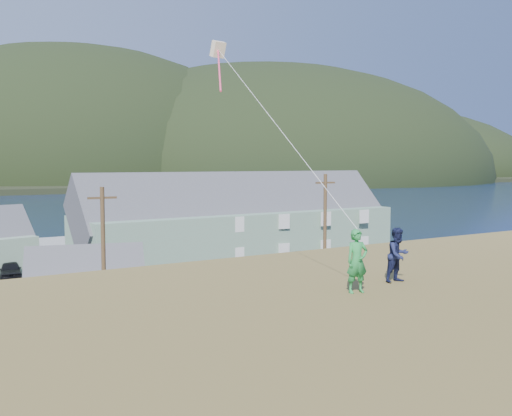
{
  "coord_description": "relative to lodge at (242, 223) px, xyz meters",
  "views": [
    {
      "loc": [
        -9.59,
        -29.47,
        10.41
      ],
      "look_at": [
        1.01,
        -11.81,
        8.8
      ],
      "focal_mm": 40.0,
      "sensor_mm": 36.0,
      "label": 1
    }
  ],
  "objects": [
    {
      "name": "ground",
      "position": [
        -18.4,
        -19.94,
        -4.45
      ],
      "size": [
        900.0,
        900.0,
        0.0
      ],
      "primitive_type": "plane",
      "color": "#0A1638",
      "rests_on": "ground"
    },
    {
      "name": "waterfront_lot",
      "position": [
        -18.4,
        -2.94,
        -4.39
      ],
      "size": [
        72.0,
        36.0,
        0.12
      ],
      "primitive_type": "cube",
      "color": "#28282B",
      "rests_on": "ground"
    },
    {
      "name": "utility_poles",
      "position": [
        -18.9,
        -18.44,
        0.35
      ],
      "size": [
        30.23,
        0.24,
        9.58
      ],
      "color": "#47331E",
      "rests_on": "waterfront_lot"
    },
    {
      "name": "kite_flyer_green",
      "position": [
        -18.63,
        -38.71,
        3.54
      ],
      "size": [
        0.64,
        0.48,
        1.59
      ],
      "primitive_type": "imported",
      "rotation": [
        0.0,
        0.0,
        -0.18
      ],
      "color": "#24863D",
      "rests_on": "hillside"
    },
    {
      "name": "kite_flyer_navy",
      "position": [
        -16.83,
        -38.31,
        3.49
      ],
      "size": [
        0.74,
        0.59,
        1.48
      ],
      "primitive_type": "imported",
      "rotation": [
        0.0,
        0.0,
        0.04
      ],
      "color": "#161C3E",
      "rests_on": "hillside"
    },
    {
      "name": "grass_strip",
      "position": [
        -18.4,
        -21.94,
        -4.4
      ],
      "size": [
        110.0,
        8.0,
        0.1
      ],
      "primitive_type": "cube",
      "color": "#4C3D19",
      "rests_on": "ground"
    },
    {
      "name": "shed_white",
      "position": [
        -18.57,
        -11.97,
        -2.12
      ],
      "size": [
        8.58,
        6.74,
        6.02
      ],
      "rotation": [
        0.0,
        0.0,
        -0.26
      ],
      "color": "white",
      "rests_on": "waterfront_lot"
    },
    {
      "name": "kite_rig",
      "position": [
        -18.74,
        -31.57,
        9.73
      ],
      "size": [
        0.88,
        3.97,
        9.33
      ],
      "color": "#FAE2BE",
      "rests_on": "ground"
    },
    {
      "name": "far_hills",
      "position": [
        17.19,
        259.44,
        -2.45
      ],
      "size": [
        760.0,
        265.0,
        143.0
      ],
      "color": "black",
      "rests_on": "ground"
    },
    {
      "name": "lodge",
      "position": [
        0.0,
        0.0,
        0.0
      ],
      "size": [
        33.16,
        10.37,
        11.56
      ],
      "rotation": [
        0.0,
        0.0,
        0.03
      ],
      "color": "slate",
      "rests_on": "waterfront_lot"
    }
  ]
}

